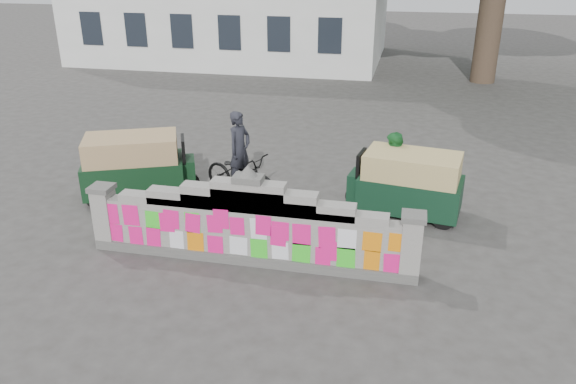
% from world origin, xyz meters
% --- Properties ---
extents(ground, '(100.00, 100.00, 0.00)m').
position_xyz_m(ground, '(0.00, 0.00, 0.00)').
color(ground, '#383533').
rests_on(ground, ground).
extents(parapet_wall, '(6.48, 0.44, 2.01)m').
position_xyz_m(parapet_wall, '(-0.00, -0.01, 0.75)').
color(parapet_wall, '#4C4C49').
rests_on(parapet_wall, ground).
extents(cyclist_bike, '(2.23, 1.51, 1.11)m').
position_xyz_m(cyclist_bike, '(-1.11, 3.06, 0.55)').
color(cyclist_bike, black).
rests_on(cyclist_bike, ground).
extents(cyclist_rider, '(0.68, 0.81, 1.88)m').
position_xyz_m(cyclist_rider, '(-1.11, 3.06, 0.94)').
color(cyclist_rider, '#22232B').
rests_on(cyclist_rider, ground).
extents(pedestrian, '(0.78, 0.94, 1.74)m').
position_xyz_m(pedestrian, '(2.51, 3.37, 0.87)').
color(pedestrian, '#207733').
rests_on(pedestrian, ground).
extents(rickshaw_left, '(2.82, 2.10, 1.52)m').
position_xyz_m(rickshaw_left, '(-3.58, 2.53, 0.79)').
color(rickshaw_left, black).
rests_on(rickshaw_left, ground).
extents(rickshaw_right, '(2.70, 1.56, 1.45)m').
position_xyz_m(rickshaw_right, '(2.89, 2.88, 0.75)').
color(rickshaw_right, '#10321F').
rests_on(rickshaw_right, ground).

